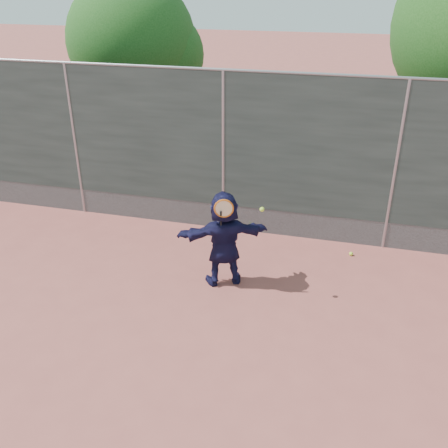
# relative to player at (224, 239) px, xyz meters

# --- Properties ---
(ground) EXTENTS (80.00, 80.00, 0.00)m
(ground) POSITION_rel_player_xyz_m (-0.49, -1.67, -0.78)
(ground) COLOR #9E4C42
(ground) RESTS_ON ground
(player) EXTENTS (1.50, 1.02, 1.55)m
(player) POSITION_rel_player_xyz_m (0.00, 0.00, 0.00)
(player) COLOR #141335
(player) RESTS_ON ground
(ball_ground) EXTENTS (0.07, 0.07, 0.07)m
(ball_ground) POSITION_rel_player_xyz_m (1.96, 1.36, -0.74)
(ball_ground) COLOR #C1EF35
(ball_ground) RESTS_ON ground
(fence) EXTENTS (20.00, 0.06, 3.03)m
(fence) POSITION_rel_player_xyz_m (-0.49, 1.83, 0.81)
(fence) COLOR #38423D
(fence) RESTS_ON ground
(swing_action) EXTENTS (0.74, 0.13, 0.51)m
(swing_action) POSITION_rel_player_xyz_m (0.10, -0.20, 0.60)
(swing_action) COLOR #C95E12
(swing_action) RESTS_ON ground
(tree_left) EXTENTS (3.15, 3.00, 4.53)m
(tree_left) POSITION_rel_player_xyz_m (-3.34, 4.88, 2.16)
(tree_left) COLOR #382314
(tree_left) RESTS_ON ground
(weed_clump) EXTENTS (0.68, 0.07, 0.30)m
(weed_clump) POSITION_rel_player_xyz_m (-0.20, 1.71, -0.64)
(weed_clump) COLOR #387226
(weed_clump) RESTS_ON ground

